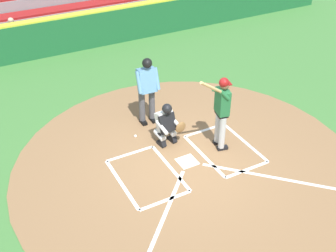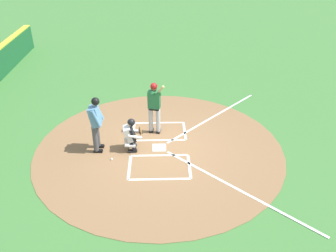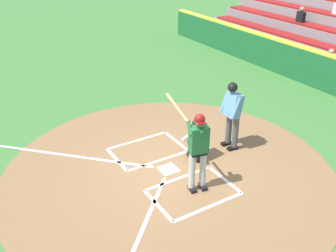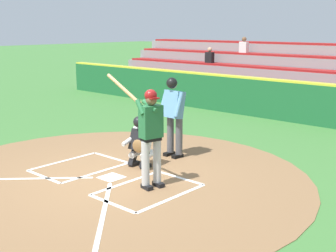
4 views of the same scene
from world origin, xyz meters
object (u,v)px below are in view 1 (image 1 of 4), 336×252
batter (222,108)px  baseball (135,136)px  plate_umpire (147,86)px  catcher (167,123)px

batter → baseball: 2.35m
batter → plate_umpire: 2.08m
catcher → baseball: catcher is taller
catcher → baseball: (0.59, -0.60, -0.55)m
plate_umpire → baseball: plate_umpire is taller
batter → baseball: (1.62, -1.34, -1.06)m
catcher → plate_umpire: (-0.00, -1.08, 0.49)m
catcher → plate_umpire: bearing=-90.1°
batter → plate_umpire: bearing=-60.4°
catcher → plate_umpire: 1.18m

